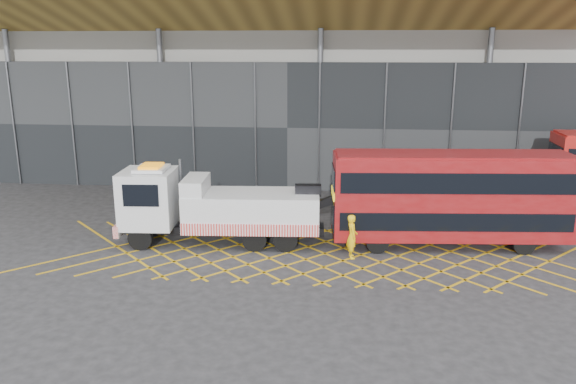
# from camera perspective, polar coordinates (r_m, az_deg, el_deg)

# --- Properties ---
(ground_plane) EXTENTS (120.00, 120.00, 0.00)m
(ground_plane) POSITION_cam_1_polar(r_m,az_deg,el_deg) (25.71, -7.03, -5.86)
(ground_plane) COLOR #252527
(road_markings) EXTENTS (26.36, 7.16, 0.01)m
(road_markings) POSITION_cam_1_polar(r_m,az_deg,el_deg) (25.13, 3.78, -6.25)
(road_markings) COLOR gold
(road_markings) RESTS_ON ground_plane
(construction_building) EXTENTS (55.00, 23.97, 18.00)m
(construction_building) POSITION_cam_1_polar(r_m,az_deg,el_deg) (42.04, 0.80, 14.62)
(construction_building) COLOR gray
(construction_building) RESTS_ON ground_plane
(recovery_truck) EXTENTS (10.87, 3.10, 3.78)m
(recovery_truck) POSITION_cam_1_polar(r_m,az_deg,el_deg) (26.16, -7.65, -1.50)
(recovery_truck) COLOR black
(recovery_truck) RESTS_ON ground_plane
(bus_towed) EXTENTS (10.80, 3.27, 4.33)m
(bus_towed) POSITION_cam_1_polar(r_m,az_deg,el_deg) (26.43, 16.18, -0.31)
(bus_towed) COLOR maroon
(bus_towed) RESTS_ON ground_plane
(worker) EXTENTS (0.58, 0.78, 1.94)m
(worker) POSITION_cam_1_polar(r_m,az_deg,el_deg) (24.46, 6.52, -4.50)
(worker) COLOR yellow
(worker) RESTS_ON ground_plane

